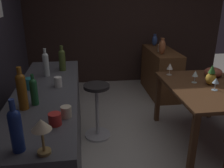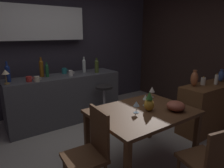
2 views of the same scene
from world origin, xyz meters
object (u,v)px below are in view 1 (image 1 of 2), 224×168
fruit_bowl (213,72)px  counter_lamp (41,128)px  cup_white (58,82)px  wine_bottle_green (34,91)px  dining_table (208,93)px  cup_cream (66,112)px  wine_bottle_clear (46,63)px  wine_glass_right (195,74)px  cup_teal (30,83)px  bar_stool (97,110)px  pineapple_centerpiece (211,76)px  pillar_candle_short (162,44)px  wine_glass_center (216,81)px  wine_bottle_cobalt (16,128)px  wine_bottle_amber (22,90)px  sideboard_cabinet (160,72)px  vase_copper (162,47)px  wine_bottle_olive (62,59)px  pillar_candle_tall (160,48)px  wine_glass_left (170,67)px  vase_ceramic_blue (155,40)px  cup_red (55,119)px

fruit_bowl → counter_lamp: size_ratio=1.00×
cup_white → wine_bottle_green: bearing=157.4°
dining_table → cup_cream: bearing=117.3°
wine_bottle_clear → counter_lamp: (-1.42, -0.15, 0.02)m
wine_glass_right → cup_teal: 1.91m
bar_stool → fruit_bowl: (0.06, -1.54, 0.41)m
dining_table → pineapple_centerpiece: pineapple_centerpiece is taller
cup_cream → pillar_candle_short: bearing=-32.3°
dining_table → wine_glass_center: bearing=-175.8°
wine_bottle_cobalt → cup_cream: 0.47m
wine_bottle_amber → pineapple_centerpiece: bearing=-70.5°
bar_stool → counter_lamp: 1.72m
wine_bottle_amber → counter_lamp: (-0.61, -0.24, 0.00)m
bar_stool → wine_bottle_green: size_ratio=2.71×
cup_white → pillar_candle_short: bearing=-42.1°
fruit_bowl → wine_glass_center: bearing=153.1°
sideboard_cabinet → vase_copper: size_ratio=4.11×
pineapple_centerpiece → bar_stool: bearing=81.2°
fruit_bowl → wine_bottle_olive: (0.02, 1.94, 0.24)m
wine_bottle_cobalt → pillar_candle_tall: size_ratio=2.23×
fruit_bowl → wine_bottle_clear: wine_bottle_clear is taller
wine_glass_left → pillar_candle_tall: size_ratio=1.07×
sideboard_cabinet → vase_ceramic_blue: 0.65m
sideboard_cabinet → cup_white: size_ratio=10.03×
wine_glass_left → fruit_bowl: 0.57m
wine_bottle_clear → pillar_candle_tall: 2.20m
wine_bottle_cobalt → vase_ceramic_blue: (3.18, -1.80, -0.13)m
sideboard_cabinet → wine_glass_center: (-1.69, -0.05, 0.44)m
wine_glass_center → vase_ceramic_blue: (2.08, 0.08, 0.08)m
cup_cream → counter_lamp: bearing=165.8°
cup_red → counter_lamp: size_ratio=0.56×
counter_lamp → vase_ceramic_blue: (3.23, -1.64, -0.14)m
cup_white → cup_cream: cup_white is taller
wine_glass_left → fruit_bowl: bearing=-105.0°
wine_bottle_olive → pillar_candle_short: bearing=-51.6°
cup_teal → wine_glass_left: bearing=-67.6°
cup_white → counter_lamp: 1.07m
cup_cream → cup_red: (-0.10, 0.07, 0.00)m
sideboard_cabinet → cup_teal: size_ratio=8.67×
wine_bottle_green → wine_bottle_cobalt: size_ratio=0.80×
cup_teal → cup_cream: bearing=-148.8°
wine_bottle_amber → wine_bottle_cobalt: size_ratio=1.06×
counter_lamp → vase_copper: bearing=-31.6°
dining_table → bar_stool: (0.27, 1.31, -0.27)m
cup_white → wine_bottle_cobalt: bearing=171.5°
sideboard_cabinet → bar_stool: 1.82m
wine_bottle_green → vase_ceramic_blue: (2.54, -1.80, -0.10)m
fruit_bowl → wine_bottle_cobalt: bearing=126.2°
bar_stool → wine_bottle_cobalt: (-1.48, 0.56, 0.67)m
fruit_bowl → wine_bottle_green: wine_bottle_green is taller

